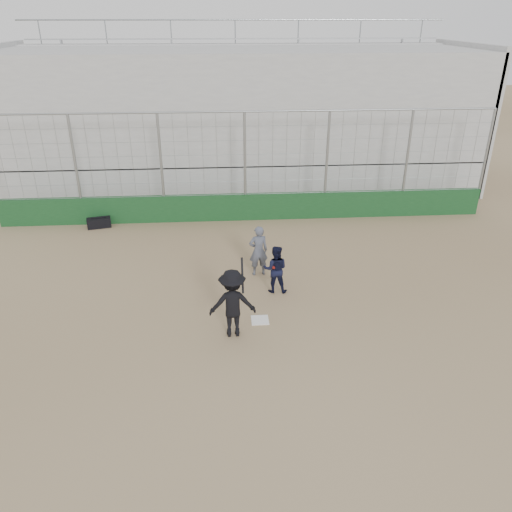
{
  "coord_description": "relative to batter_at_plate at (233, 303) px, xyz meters",
  "views": [
    {
      "loc": [
        -0.87,
        -10.67,
        7.02
      ],
      "look_at": [
        0.0,
        1.4,
        1.15
      ],
      "focal_mm": 35.0,
      "sensor_mm": 36.0,
      "label": 1
    }
  ],
  "objects": [
    {
      "name": "ground",
      "position": [
        0.7,
        0.54,
        -0.87
      ],
      "size": [
        90.0,
        90.0,
        0.0
      ],
      "primitive_type": "plane",
      "color": "brown",
      "rests_on": "ground"
    },
    {
      "name": "umpire",
      "position": [
        0.85,
        3.05,
        -0.17
      ],
      "size": [
        0.61,
        0.45,
        1.39
      ],
      "primitive_type": "imported",
      "rotation": [
        0.0,
        0.0,
        3.29
      ],
      "color": "#4D5262",
      "rests_on": "ground"
    },
    {
      "name": "equipment_bag",
      "position": [
        -4.68,
        7.12,
        -0.69
      ],
      "size": [
        0.89,
        0.53,
        0.4
      ],
      "color": "black",
      "rests_on": "ground"
    },
    {
      "name": "home_plate",
      "position": [
        0.7,
        0.54,
        -0.85
      ],
      "size": [
        0.44,
        0.44,
        0.02
      ],
      "primitive_type": "cube",
      "color": "white",
      "rests_on": "ground"
    },
    {
      "name": "backstop",
      "position": [
        0.7,
        7.54,
        0.09
      ],
      "size": [
        18.1,
        0.25,
        4.04
      ],
      "color": "#123B1A",
      "rests_on": "ground"
    },
    {
      "name": "batter_at_plate",
      "position": [
        0.0,
        0.0,
        0.0
      ],
      "size": [
        1.13,
        0.77,
        1.88
      ],
      "color": "black",
      "rests_on": "ground"
    },
    {
      "name": "catcher_crouched",
      "position": [
        1.23,
        1.97,
        -0.38
      ],
      "size": [
        0.76,
        0.63,
        0.98
      ],
      "color": "black",
      "rests_on": "ground"
    },
    {
      "name": "bleachers",
      "position": [
        0.7,
        12.49,
        2.06
      ],
      "size": [
        20.25,
        6.7,
        6.98
      ],
      "color": "#A2A2A2",
      "rests_on": "ground"
    }
  ]
}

